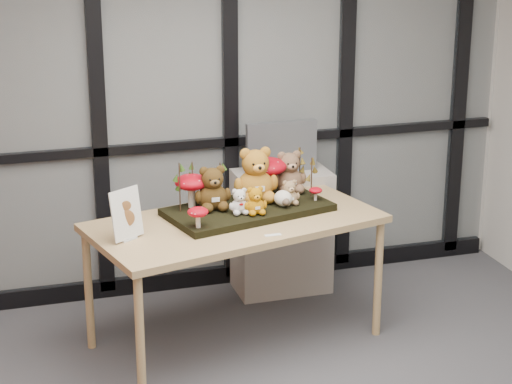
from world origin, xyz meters
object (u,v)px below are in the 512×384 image
object	(u,v)px
bear_pooh_yellow	(255,171)
plush_cream_hedgehog	(283,198)
bear_small_yellow	(255,199)
monitor	(281,147)
diorama_tray	(248,210)
bear_tan_back	(289,169)
mushroom_back_right	(268,174)
bear_brown_medium	(212,185)
bear_beige_small	(289,191)
bear_white_bow	(239,200)
cabinet	(282,231)
sign_holder	(126,216)
mushroom_front_left	(198,216)
mushroom_front_right	(316,193)
mushroom_back_left	(192,189)
display_table	(235,230)

from	to	relation	value
bear_pooh_yellow	plush_cream_hedgehog	xyz separation A→B (m)	(0.13, -0.16, -0.13)
bear_small_yellow	monitor	bearing A→B (deg)	47.12
diorama_tray	bear_tan_back	world-z (taller)	bear_tan_back
bear_small_yellow	mushroom_back_right	size ratio (longest dim) A/B	0.71
bear_brown_medium	mushroom_back_right	distance (m)	0.45
bear_pooh_yellow	bear_beige_small	distance (m)	0.25
bear_brown_medium	bear_white_bow	distance (m)	0.20
bear_tan_back	mushroom_back_right	bearing A→B (deg)	171.60
bear_white_bow	cabinet	distance (m)	1.00
bear_tan_back	bear_brown_medium	bearing A→B (deg)	-175.11
bear_beige_small	sign_holder	world-z (taller)	sign_holder
bear_tan_back	mushroom_front_left	world-z (taller)	bear_tan_back
plush_cream_hedgehog	mushroom_front_left	bearing A→B (deg)	-173.55
bear_pooh_yellow	sign_holder	bearing A→B (deg)	-172.24
bear_pooh_yellow	plush_cream_hedgehog	distance (m)	0.25
diorama_tray	mushroom_front_right	xyz separation A→B (m)	(0.44, -0.01, 0.07)
plush_cream_hedgehog	bear_pooh_yellow	bearing A→B (deg)	114.61
bear_pooh_yellow	mushroom_front_right	distance (m)	0.40
plush_cream_hedgehog	mushroom_front_right	distance (m)	0.24
diorama_tray	cabinet	bearing A→B (deg)	40.72
mushroom_back_right	monitor	bearing A→B (deg)	61.20
plush_cream_hedgehog	mushroom_front_left	size ratio (longest dim) A/B	0.82
bear_pooh_yellow	mushroom_front_left	world-z (taller)	bear_pooh_yellow
bear_tan_back	plush_cream_hedgehog	world-z (taller)	bear_tan_back
monitor	sign_holder	bearing A→B (deg)	-144.75
plush_cream_hedgehog	cabinet	distance (m)	0.83
sign_holder	monitor	bearing A→B (deg)	3.08
bear_pooh_yellow	cabinet	world-z (taller)	bear_pooh_yellow
sign_holder	cabinet	xyz separation A→B (m)	(1.20, 0.83, -0.52)
bear_small_yellow	mushroom_front_right	xyz separation A→B (m)	(0.44, 0.13, -0.05)
diorama_tray	bear_small_yellow	xyz separation A→B (m)	(0.00, -0.14, 0.12)
bear_small_yellow	bear_pooh_yellow	bearing A→B (deg)	59.10
bear_pooh_yellow	cabinet	xyz separation A→B (m)	(0.34, 0.49, -0.61)
cabinet	monitor	size ratio (longest dim) A/B	1.76
mushroom_back_left	mushroom_front_left	xyz separation A→B (m)	(-0.05, -0.36, -0.05)
display_table	mushroom_back_right	size ratio (longest dim) A/B	7.17
bear_beige_small	mushroom_back_right	xyz separation A→B (m)	(-0.07, 0.23, 0.05)
bear_white_bow	bear_beige_small	bearing A→B (deg)	-1.15
display_table	sign_holder	world-z (taller)	sign_holder
display_table	mushroom_back_right	distance (m)	0.48
mushroom_back_right	bear_tan_back	bearing A→B (deg)	5.65
bear_beige_small	plush_cream_hedgehog	size ratio (longest dim) A/B	1.55
bear_white_bow	plush_cream_hedgehog	world-z (taller)	bear_white_bow
bear_small_yellow	mushroom_front_left	bearing A→B (deg)	-174.69
bear_white_bow	mushroom_back_left	xyz separation A→B (m)	(-0.25, 0.20, 0.03)
bear_pooh_yellow	bear_tan_back	distance (m)	0.28
mushroom_back_left	mushroom_front_left	distance (m)	0.37
bear_beige_small	monitor	bearing A→B (deg)	62.00
bear_tan_back	bear_small_yellow	world-z (taller)	bear_tan_back
mushroom_front_left	monitor	xyz separation A→B (m)	(0.80, 0.89, 0.12)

